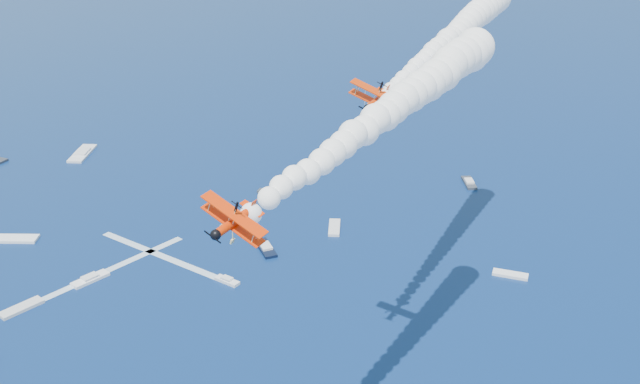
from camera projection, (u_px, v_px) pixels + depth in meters
biplane_lead at (378, 100)px, 112.21m from camera, size 11.85×13.09×8.68m
biplane_trail at (235, 221)px, 75.82m from camera, size 9.63×10.93×7.71m
smoke_trail_lead at (449, 39)px, 137.56m from camera, size 68.55×56.64×11.58m
smoke_trail_trail at (388, 111)px, 99.79m from camera, size 68.25×49.03×11.58m
spectator_boats at (67, 242)px, 184.26m from camera, size 218.03×152.75×0.70m
boat_wakes at (60, 318)px, 155.10m from camera, size 100.54×63.41×0.04m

